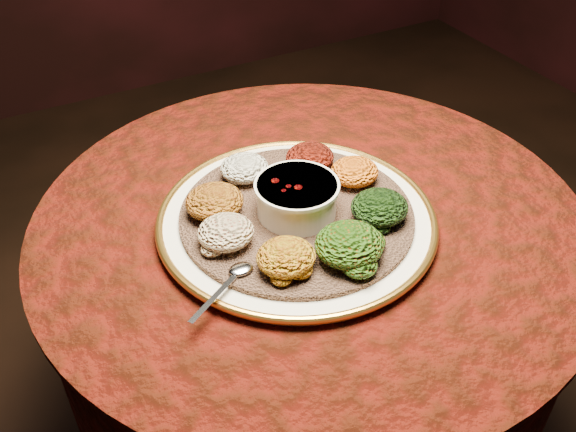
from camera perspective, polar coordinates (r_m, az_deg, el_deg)
name	(u,v)px	position (r m, az deg, el deg)	size (l,w,h in m)	color
table	(309,287)	(1.23, 1.84, -6.31)	(0.96, 0.96, 0.73)	black
platter	(297,220)	(1.08, 0.77, -0.31)	(0.55, 0.55, 0.02)	white
injera	(297,215)	(1.07, 0.77, 0.13)	(0.39, 0.39, 0.01)	brown
stew_bowl	(297,196)	(1.04, 0.79, 1.78)	(0.14, 0.14, 0.06)	silver
spoon	(237,273)	(0.95, -4.58, -5.11)	(0.13, 0.08, 0.01)	silver
portion_ayib	(244,168)	(1.14, -3.91, 4.28)	(0.09, 0.08, 0.04)	white
portion_kitfo	(310,157)	(1.16, 1.95, 5.25)	(0.09, 0.08, 0.04)	black
portion_tikil	(355,172)	(1.13, 5.93, 3.95)	(0.09, 0.08, 0.04)	#A4630D
portion_gomen	(380,207)	(1.05, 8.14, 0.77)	(0.10, 0.09, 0.05)	black
portion_mixveg	(349,245)	(0.97, 5.47, -2.54)	(0.11, 0.10, 0.05)	#AD360B
portion_kik	(286,257)	(0.95, -0.18, -3.67)	(0.09, 0.09, 0.04)	#B3820F
portion_timatim	(226,232)	(1.00, -5.56, -1.45)	(0.09, 0.08, 0.04)	maroon
portion_shiro	(214,202)	(1.06, -6.55, 1.29)	(0.10, 0.09, 0.05)	#915511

